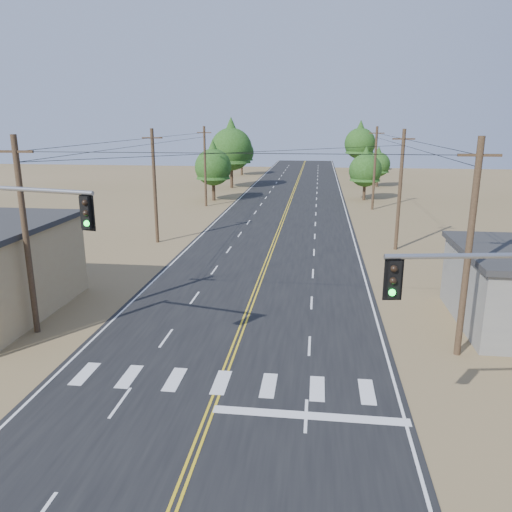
# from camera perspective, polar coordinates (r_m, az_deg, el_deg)

# --- Properties ---
(road) EXTENTS (15.00, 200.00, 0.02)m
(road) POSITION_cam_1_polar(r_m,az_deg,el_deg) (41.96, 1.72, 0.56)
(road) COLOR black
(road) RESTS_ON ground
(utility_pole_left_near) EXTENTS (1.80, 0.30, 10.00)m
(utility_pole_left_near) POSITION_cam_1_polar(r_m,az_deg,el_deg) (27.14, -24.82, 2.11)
(utility_pole_left_near) COLOR #4C3826
(utility_pole_left_near) RESTS_ON ground
(utility_pole_left_mid) EXTENTS (1.80, 0.30, 10.00)m
(utility_pole_left_mid) POSITION_cam_1_polar(r_m,az_deg,el_deg) (45.10, -11.51, 7.90)
(utility_pole_left_mid) COLOR #4C3826
(utility_pole_left_mid) RESTS_ON ground
(utility_pole_left_far) EXTENTS (1.80, 0.30, 10.00)m
(utility_pole_left_far) POSITION_cam_1_polar(r_m,az_deg,el_deg) (64.27, -5.84, 10.21)
(utility_pole_left_far) COLOR #4C3826
(utility_pole_left_far) RESTS_ON ground
(utility_pole_right_near) EXTENTS (1.80, 0.30, 10.00)m
(utility_pole_right_near) POSITION_cam_1_polar(r_m,az_deg,el_deg) (24.04, 23.15, 0.76)
(utility_pole_right_near) COLOR #4C3826
(utility_pole_right_near) RESTS_ON ground
(utility_pole_right_mid) EXTENTS (1.80, 0.30, 10.00)m
(utility_pole_right_mid) POSITION_cam_1_polar(r_m,az_deg,el_deg) (43.30, 16.12, 7.32)
(utility_pole_right_mid) COLOR #4C3826
(utility_pole_right_mid) RESTS_ON ground
(utility_pole_right_far) EXTENTS (1.80, 0.30, 10.00)m
(utility_pole_right_far) POSITION_cam_1_polar(r_m,az_deg,el_deg) (63.03, 13.41, 9.78)
(utility_pole_right_far) COLOR #4C3826
(utility_pole_right_far) RESTS_ON ground
(signal_mast_left) EXTENTS (6.59, 1.84, 8.21)m
(signal_mast_left) POSITION_cam_1_polar(r_m,az_deg,el_deg) (23.26, -26.80, 0.99)
(signal_mast_left) COLOR gray
(signal_mast_left) RESTS_ON ground
(signal_mast_right) EXTENTS (5.49, 1.22, 7.19)m
(signal_mast_right) POSITION_cam_1_polar(r_m,az_deg,el_deg) (16.32, 27.18, -7.29)
(signal_mast_right) COLOR gray
(signal_mast_right) RESTS_ON ground
(tree_left_near) EXTENTS (4.96, 4.96, 8.26)m
(tree_left_near) POSITION_cam_1_polar(r_m,az_deg,el_deg) (68.91, -4.93, 10.50)
(tree_left_near) COLOR #3F2D1E
(tree_left_near) RESTS_ON ground
(tree_left_mid) EXTENTS (6.77, 6.77, 11.28)m
(tree_left_mid) POSITION_cam_1_polar(r_m,az_deg,el_deg) (82.10, -2.85, 12.58)
(tree_left_mid) COLOR #3F2D1E
(tree_left_mid) RESTS_ON ground
(tree_left_far) EXTENTS (4.92, 4.92, 8.20)m
(tree_left_far) POSITION_cam_1_polar(r_m,az_deg,el_deg) (102.12, -1.66, 12.04)
(tree_left_far) COLOR #3F2D1E
(tree_left_far) RESTS_ON ground
(tree_right_near) EXTENTS (4.45, 4.45, 7.41)m
(tree_right_near) POSITION_cam_1_polar(r_m,az_deg,el_deg) (70.61, 12.41, 9.90)
(tree_right_near) COLOR #3F2D1E
(tree_right_near) RESTS_ON ground
(tree_right_mid) EXTENTS (4.00, 4.00, 6.67)m
(tree_right_mid) POSITION_cam_1_polar(r_m,az_deg,el_deg) (85.87, 13.77, 10.40)
(tree_right_mid) COLOR #3F2D1E
(tree_right_mid) RESTS_ON ground
(tree_right_far) EXTENTS (6.52, 6.52, 10.86)m
(tree_right_far) POSITION_cam_1_polar(r_m,az_deg,el_deg) (110.97, 11.81, 12.82)
(tree_right_far) COLOR #3F2D1E
(tree_right_far) RESTS_ON ground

